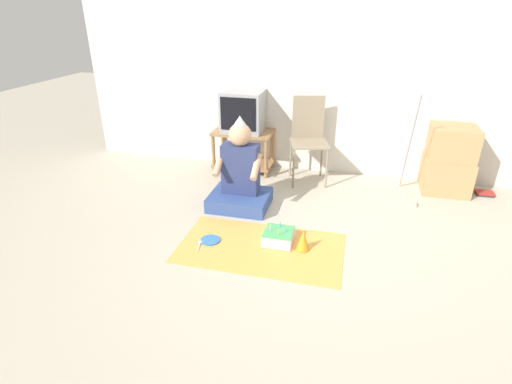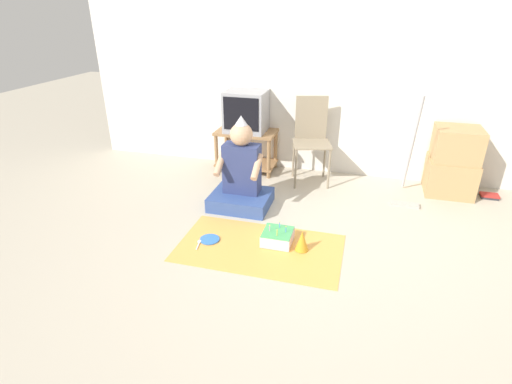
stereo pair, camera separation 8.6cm
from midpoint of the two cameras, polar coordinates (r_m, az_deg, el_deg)
The scene contains 14 objects.
ground_plane at distance 3.33m, azimuth 8.62°, elevation -9.43°, with size 16.00×16.00×0.00m, color #BCB29E.
wall_back at distance 4.72m, azimuth 12.35°, elevation 17.41°, with size 6.40×0.06×2.55m.
tv_stand at distance 4.89m, azimuth -2.32°, elevation 6.44°, with size 0.71×0.42×0.50m.
tv at distance 4.77m, azimuth -2.41°, elevation 11.44°, with size 0.47×0.41×0.47m.
folding_chair at distance 4.58m, azimuth 6.99°, elevation 8.24°, with size 0.49×0.47×0.96m.
cardboard_box_stack at distance 4.76m, azimuth 25.37°, elevation 4.09°, with size 0.49×0.45×0.73m.
dust_mop at distance 4.38m, azimuth 20.11°, elevation 2.90°, with size 0.28×0.50×1.13m.
book_pile at distance 4.96m, azimuth 29.40°, elevation -0.16°, with size 0.18×0.13×0.04m.
person_seated at distance 4.00m, azimuth -2.90°, elevation 1.94°, with size 0.59×0.49×0.93m.
party_cloth at distance 3.43m, azimuth -0.05°, elevation -7.94°, with size 1.39×0.79×0.01m.
birthday_cake at distance 3.47m, azimuth 2.51°, elevation -6.37°, with size 0.25×0.25×0.17m.
party_hat_blue at distance 3.37m, azimuth 6.02°, elevation -6.83°, with size 0.12×0.12×0.18m.
paper_plate at distance 3.54m, azimuth -7.24°, elevation -6.81°, with size 0.17×0.17×0.01m.
plastic_spoon_near at distance 3.51m, azimuth -8.72°, elevation -7.26°, with size 0.04×0.14×0.01m.
Camera 1 is at (0.14, -2.75, 1.88)m, focal length 28.00 mm.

